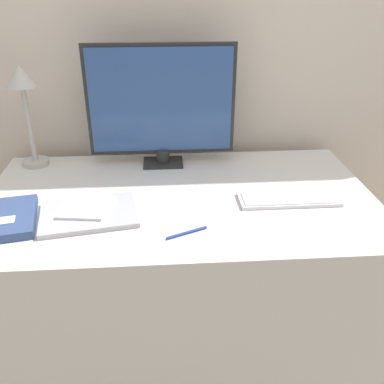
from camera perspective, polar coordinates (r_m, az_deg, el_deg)
name	(u,v)px	position (r m, az deg, el deg)	size (l,w,h in m)	color
ground_plane	(183,371)	(1.88, -1.22, -22.71)	(10.00, 10.00, 0.00)	gray
wall_back	(172,40)	(1.80, -2.64, 19.58)	(3.60, 0.05, 2.40)	beige
desk	(181,281)	(1.69, -1.54, -11.79)	(1.35, 0.78, 0.75)	silver
monitor	(161,104)	(1.66, -4.13, 11.57)	(0.57, 0.11, 0.47)	#262626
keyboard	(289,199)	(1.49, 12.77, -0.91)	(0.34, 0.12, 0.01)	silver
laptop	(89,214)	(1.40, -13.60, -2.85)	(0.33, 0.27, 0.02)	#A3A3A8
ereader	(85,207)	(1.41, -14.07, -1.95)	(0.16, 0.17, 0.01)	white
desk_lamp	(24,95)	(1.76, -21.51, 11.95)	(0.11, 0.11, 0.39)	#BCB7AD
pen	(187,233)	(1.27, -0.71, -5.45)	(0.12, 0.06, 0.01)	navy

